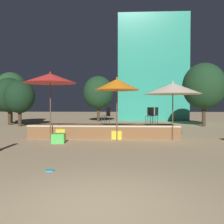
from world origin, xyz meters
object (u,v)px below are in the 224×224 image
at_px(patio_umbrella_1, 117,85).
at_px(background_tree_2, 11,89).
at_px(patio_umbrella_2, 50,78).
at_px(cube_seat_4, 62,134).
at_px(background_tree_0, 204,86).
at_px(cube_seat_1, 118,135).
at_px(cube_seat_2, 59,138).
at_px(frisbee_disc, 50,170).
at_px(bistro_chair_2, 107,114).
at_px(background_tree_4, 98,93).
at_px(bistro_chair_1, 150,114).
at_px(background_tree_1, 9,95).
at_px(background_tree_3, 20,97).
at_px(bistro_chair_0, 155,114).
at_px(patio_umbrella_0, 173,89).

relative_size(patio_umbrella_1, background_tree_2, 0.63).
bearing_deg(patio_umbrella_2, cube_seat_4, 57.49).
bearing_deg(background_tree_0, cube_seat_1, -130.78).
distance_m(cube_seat_2, frisbee_disc, 4.87).
bearing_deg(cube_seat_4, cube_seat_1, -0.59).
xyz_separation_m(bistro_chair_2, background_tree_4, (-1.83, 12.86, 1.78)).
bearing_deg(cube_seat_1, background_tree_0, 49.22).
height_order(cube_seat_1, background_tree_2, background_tree_2).
relative_size(cube_seat_1, background_tree_0, 0.14).
bearing_deg(bistro_chair_2, bistro_chair_1, 52.91).
distance_m(bistro_chair_1, background_tree_1, 13.87).
bearing_deg(background_tree_3, frisbee_disc, -63.96).
distance_m(patio_umbrella_1, cube_seat_1, 2.57).
relative_size(patio_umbrella_1, bistro_chair_1, 3.35).
xyz_separation_m(background_tree_2, background_tree_4, (7.87, 3.16, -0.16)).
height_order(patio_umbrella_1, background_tree_2, background_tree_2).
bearing_deg(bistro_chair_0, patio_umbrella_0, 53.67).
height_order(patio_umbrella_2, cube_seat_2, patio_umbrella_2).
relative_size(patio_umbrella_0, bistro_chair_2, 3.18).
distance_m(cube_seat_4, background_tree_1, 11.05).
bearing_deg(bistro_chair_0, cube_seat_1, -23.15).
height_order(cube_seat_2, bistro_chair_0, bistro_chair_0).
xyz_separation_m(patio_umbrella_0, bistro_chair_0, (-0.64, 1.67, -1.28)).
xyz_separation_m(patio_umbrella_2, background_tree_1, (-6.33, 9.07, -0.44)).
bearing_deg(background_tree_3, background_tree_4, 48.08).
height_order(cube_seat_4, background_tree_3, background_tree_3).
xyz_separation_m(patio_umbrella_2, cube_seat_1, (3.25, 0.58, -2.79)).
height_order(patio_umbrella_2, frisbee_disc, patio_umbrella_2).
bearing_deg(background_tree_4, background_tree_1, -145.46).
height_order(background_tree_0, background_tree_1, background_tree_0).
relative_size(patio_umbrella_2, bistro_chair_1, 3.69).
distance_m(cube_seat_1, bistro_chair_1, 2.02).
height_order(cube_seat_4, bistro_chair_0, bistro_chair_0).
distance_m(patio_umbrella_0, background_tree_3, 13.07).
xyz_separation_m(frisbee_disc, background_tree_4, (-0.85, 19.69, 2.99)).
distance_m(bistro_chair_1, bistro_chair_2, 2.25).
xyz_separation_m(bistro_chair_1, frisbee_disc, (-3.23, -6.76, -1.21)).
bearing_deg(background_tree_1, background_tree_2, 111.58).
bearing_deg(background_tree_1, cube_seat_4, -51.57).
bearing_deg(cube_seat_4, cube_seat_2, -80.63).
bearing_deg(patio_umbrella_1, cube_seat_2, -163.58).
bearing_deg(frisbee_disc, cube_seat_2, 102.52).
bearing_deg(bistro_chair_1, background_tree_1, 172.73).
relative_size(patio_umbrella_2, cube_seat_1, 4.73).
relative_size(cube_seat_1, bistro_chair_0, 0.78).
height_order(patio_umbrella_1, patio_umbrella_2, patio_umbrella_2).
relative_size(patio_umbrella_0, background_tree_4, 0.60).
xyz_separation_m(background_tree_1, background_tree_4, (7.17, 4.94, 0.45)).
xyz_separation_m(patio_umbrella_1, background_tree_3, (-8.07, 7.85, -0.29)).
xyz_separation_m(patio_umbrella_0, cube_seat_1, (-2.69, 0.28, -2.29)).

